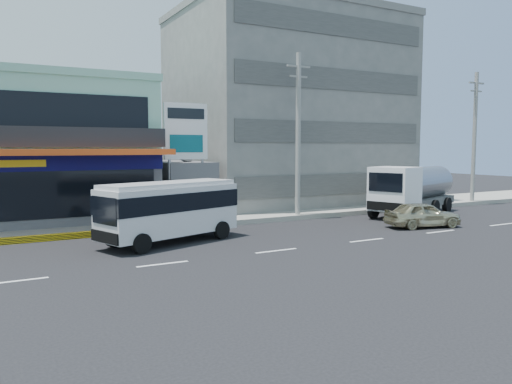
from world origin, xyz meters
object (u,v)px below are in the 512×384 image
tanker_truck (412,189)px  motorcycle_rider (139,220)px  concrete_building (287,113)px  sedan (423,214)px  utility_pole_near (298,135)px  billboard (186,138)px  satellite_dish (183,161)px  minibus (170,207)px  utility_pole_far (474,137)px  shop_building (36,154)px

tanker_truck → motorcycle_rider: tanker_truck is taller
concrete_building → sedan: 14.90m
sedan → utility_pole_near: bearing=49.3°
billboard → satellite_dish: bearing=74.5°
tanker_truck → motorcycle_rider: size_ratio=3.91×
utility_pole_near → motorcycle_rider: 10.96m
billboard → minibus: (-2.85, -5.29, -3.26)m
concrete_building → minibus: size_ratio=2.28×
concrete_building → utility_pole_far: (12.00, -7.60, -1.85)m
utility_pole_far → motorcycle_rider: 26.38m
satellite_dish → motorcycle_rider: bearing=-133.6°
utility_pole_far → tanker_truck: 9.45m
satellite_dish → sedan: (10.30, -9.50, -2.87)m
tanker_truck → sedan: bearing=-129.5°
concrete_building → sedan: bearing=-88.7°
shop_building → motorcycle_rider: bearing=-60.8°
billboard → utility_pole_far: (22.50, -1.80, 0.22)m
concrete_building → motorcycle_rider: 17.40m
satellite_dish → minibus: size_ratio=0.21×
utility_pole_far → sedan: utility_pole_far is taller
concrete_building → minibus: bearing=-140.3°
utility_pole_far → satellite_dish: bearing=170.7°
utility_pole_far → tanker_truck: utility_pole_far is taller
satellite_dish → sedan: satellite_dish is taller
utility_pole_near → tanker_truck: (7.45, -2.08, -3.43)m
billboard → sedan: bearing=-35.5°
utility_pole_far → billboard: bearing=175.4°
concrete_building → tanker_truck: size_ratio=1.89×
shop_building → satellite_dish: (8.00, -2.95, -0.42)m
motorcycle_rider → sedan: bearing=-20.3°
utility_pole_near → shop_building: bearing=154.9°
satellite_dish → utility_pole_near: size_ratio=0.15×
billboard → minibus: billboard is taller
motorcycle_rider → minibus: bearing=-77.4°
concrete_building → sedan: size_ratio=3.84×
concrete_building → minibus: 18.16m
utility_pole_near → utility_pole_far: (16.00, 0.00, 0.00)m
motorcycle_rider → shop_building: bearing=119.2°
shop_building → utility_pole_near: size_ratio=1.24×
utility_pole_far → tanker_truck: size_ratio=1.18×
satellite_dish → utility_pole_far: 22.35m
concrete_building → satellite_dish: 11.30m
billboard → tanker_truck: bearing=-15.5°
minibus → tanker_truck: tanker_truck is taller
utility_pole_near → tanker_truck: 8.46m
concrete_building → motorcycle_rider: concrete_building is taller
sedan → minibus: bearing=93.2°
sedan → motorcycle_rider: bearing=82.9°
utility_pole_far → motorcycle_rider: (-26.00, -0.60, -4.44)m
billboard → concrete_building: bearing=28.9°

